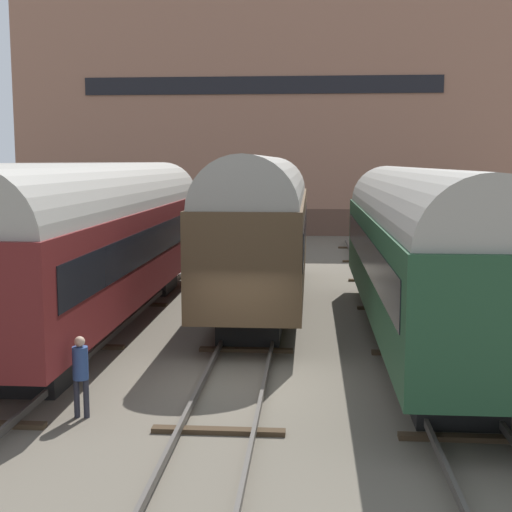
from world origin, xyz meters
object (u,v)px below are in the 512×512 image
at_px(train_car_maroon, 105,234).
at_px(person_worker, 81,369).
at_px(train_car_brown, 262,221).
at_px(train_car_green, 416,244).

xyz_separation_m(train_car_maroon, person_worker, (1.83, -8.26, -1.91)).
height_order(train_car_brown, person_worker, train_car_brown).
bearing_deg(train_car_maroon, person_worker, -77.50).
bearing_deg(train_car_brown, person_worker, -103.71).
bearing_deg(person_worker, train_car_green, 40.74).
relative_size(train_car_brown, person_worker, 9.30).
xyz_separation_m(train_car_green, person_worker, (-7.65, -6.59, -1.86)).
xyz_separation_m(train_car_brown, train_car_green, (4.74, -5.34, -0.18)).
relative_size(train_car_maroon, train_car_brown, 1.18).
relative_size(train_car_maroon, train_car_green, 1.08).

